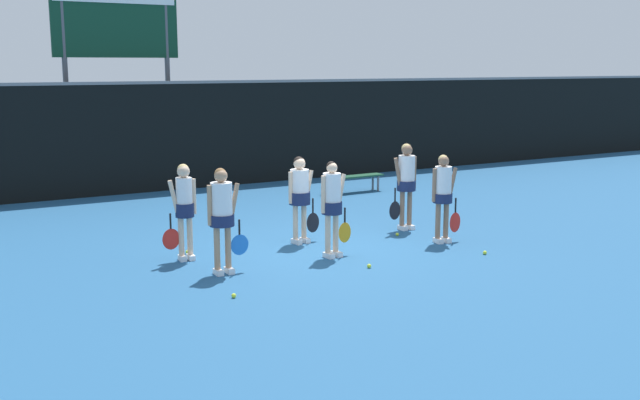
{
  "coord_description": "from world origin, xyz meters",
  "views": [
    {
      "loc": [
        -6.72,
        -11.8,
        3.41
      ],
      "look_at": [
        -0.0,
        -0.02,
        0.94
      ],
      "focal_mm": 42.0,
      "sensor_mm": 36.0,
      "label": 1
    }
  ],
  "objects_px": {
    "bench_courtside": "(353,178)",
    "player_1": "(332,201)",
    "scoreboard": "(116,38)",
    "tennis_ball_1": "(397,234)",
    "tennis_ball_3": "(485,253)",
    "tennis_ball_4": "(234,296)",
    "tennis_ball_2": "(187,252)",
    "player_0": "(222,211)",
    "tennis_ball_0": "(369,266)",
    "player_5": "(406,178)",
    "player_2": "(443,191)",
    "player_4": "(300,192)",
    "player_3": "(184,204)"
  },
  "relations": [
    {
      "from": "tennis_ball_1",
      "to": "scoreboard",
      "type": "bearing_deg",
      "value": 109.97
    },
    {
      "from": "scoreboard",
      "to": "player_2",
      "type": "bearing_deg",
      "value": -69.39
    },
    {
      "from": "player_3",
      "to": "tennis_ball_3",
      "type": "height_order",
      "value": "player_3"
    },
    {
      "from": "player_4",
      "to": "tennis_ball_1",
      "type": "height_order",
      "value": "player_4"
    },
    {
      "from": "bench_courtside",
      "to": "scoreboard",
      "type": "bearing_deg",
      "value": 141.81
    },
    {
      "from": "player_4",
      "to": "player_1",
      "type": "bearing_deg",
      "value": -96.88
    },
    {
      "from": "player_1",
      "to": "tennis_ball_2",
      "type": "relative_size",
      "value": 24.48
    },
    {
      "from": "player_4",
      "to": "tennis_ball_3",
      "type": "xyz_separation_m",
      "value": [
        2.49,
        -2.47,
        -0.97
      ]
    },
    {
      "from": "player_1",
      "to": "tennis_ball_0",
      "type": "xyz_separation_m",
      "value": [
        0.16,
        -0.96,
        -0.98
      ]
    },
    {
      "from": "scoreboard",
      "to": "tennis_ball_1",
      "type": "distance_m",
      "value": 10.13
    },
    {
      "from": "bench_courtside",
      "to": "player_1",
      "type": "xyz_separation_m",
      "value": [
        -3.99,
        -5.61,
        0.62
      ]
    },
    {
      "from": "tennis_ball_2",
      "to": "tennis_ball_0",
      "type": "bearing_deg",
      "value": -46.14
    },
    {
      "from": "player_0",
      "to": "player_1",
      "type": "distance_m",
      "value": 2.11
    },
    {
      "from": "tennis_ball_4",
      "to": "tennis_ball_1",
      "type": "bearing_deg",
      "value": 25.37
    },
    {
      "from": "player_5",
      "to": "tennis_ball_1",
      "type": "xyz_separation_m",
      "value": [
        -0.51,
        -0.43,
        -1.05
      ]
    },
    {
      "from": "tennis_ball_1",
      "to": "tennis_ball_3",
      "type": "bearing_deg",
      "value": -75.72
    },
    {
      "from": "tennis_ball_3",
      "to": "tennis_ball_4",
      "type": "relative_size",
      "value": 1.01
    },
    {
      "from": "scoreboard",
      "to": "player_4",
      "type": "distance_m",
      "value": 8.9
    },
    {
      "from": "player_3",
      "to": "tennis_ball_3",
      "type": "relative_size",
      "value": 23.93
    },
    {
      "from": "scoreboard",
      "to": "player_0",
      "type": "relative_size",
      "value": 3.06
    },
    {
      "from": "player_4",
      "to": "tennis_ball_0",
      "type": "height_order",
      "value": "player_4"
    },
    {
      "from": "player_1",
      "to": "tennis_ball_1",
      "type": "xyz_separation_m",
      "value": [
        1.98,
        0.77,
        -0.98
      ]
    },
    {
      "from": "player_0",
      "to": "tennis_ball_2",
      "type": "height_order",
      "value": "player_0"
    },
    {
      "from": "player_2",
      "to": "player_5",
      "type": "height_order",
      "value": "player_5"
    },
    {
      "from": "tennis_ball_2",
      "to": "tennis_ball_4",
      "type": "height_order",
      "value": "same"
    },
    {
      "from": "bench_courtside",
      "to": "player_4",
      "type": "distance_m",
      "value": 5.96
    },
    {
      "from": "player_2",
      "to": "tennis_ball_4",
      "type": "height_order",
      "value": "player_2"
    },
    {
      "from": "bench_courtside",
      "to": "player_0",
      "type": "distance_m",
      "value": 8.35
    },
    {
      "from": "player_1",
      "to": "tennis_ball_2",
      "type": "height_order",
      "value": "player_1"
    },
    {
      "from": "scoreboard",
      "to": "player_2",
      "type": "relative_size",
      "value": 3.15
    },
    {
      "from": "tennis_ball_4",
      "to": "tennis_ball_0",
      "type": "bearing_deg",
      "value": 8.36
    },
    {
      "from": "player_5",
      "to": "player_4",
      "type": "bearing_deg",
      "value": -179.59
    },
    {
      "from": "scoreboard",
      "to": "tennis_ball_0",
      "type": "relative_size",
      "value": 75.03
    },
    {
      "from": "player_5",
      "to": "tennis_ball_4",
      "type": "xyz_separation_m",
      "value": [
        -4.98,
        -2.55,
        -1.05
      ]
    },
    {
      "from": "player_4",
      "to": "tennis_ball_4",
      "type": "bearing_deg",
      "value": -140.7
    },
    {
      "from": "scoreboard",
      "to": "player_0",
      "type": "height_order",
      "value": "scoreboard"
    },
    {
      "from": "tennis_ball_2",
      "to": "tennis_ball_3",
      "type": "height_order",
      "value": "same"
    },
    {
      "from": "player_5",
      "to": "tennis_ball_1",
      "type": "bearing_deg",
      "value": -138.89
    },
    {
      "from": "player_0",
      "to": "player_2",
      "type": "relative_size",
      "value": 1.03
    },
    {
      "from": "player_0",
      "to": "tennis_ball_0",
      "type": "height_order",
      "value": "player_0"
    },
    {
      "from": "tennis_ball_3",
      "to": "tennis_ball_4",
      "type": "xyz_separation_m",
      "value": [
        -4.99,
        -0.11,
        -0.0
      ]
    },
    {
      "from": "tennis_ball_1",
      "to": "tennis_ball_4",
      "type": "bearing_deg",
      "value": -154.63
    },
    {
      "from": "player_1",
      "to": "tennis_ball_4",
      "type": "height_order",
      "value": "player_1"
    },
    {
      "from": "bench_courtside",
      "to": "tennis_ball_0",
      "type": "height_order",
      "value": "bench_courtside"
    },
    {
      "from": "player_3",
      "to": "tennis_ball_4",
      "type": "distance_m",
      "value": 2.64
    },
    {
      "from": "player_4",
      "to": "tennis_ball_0",
      "type": "relative_size",
      "value": 23.46
    },
    {
      "from": "player_0",
      "to": "tennis_ball_0",
      "type": "relative_size",
      "value": 24.52
    },
    {
      "from": "tennis_ball_2",
      "to": "tennis_ball_4",
      "type": "xyz_separation_m",
      "value": [
        -0.3,
        -2.83,
        0.0
      ]
    },
    {
      "from": "player_1",
      "to": "tennis_ball_3",
      "type": "relative_size",
      "value": 24.21
    },
    {
      "from": "player_1",
      "to": "tennis_ball_4",
      "type": "distance_m",
      "value": 3.0
    }
  ]
}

